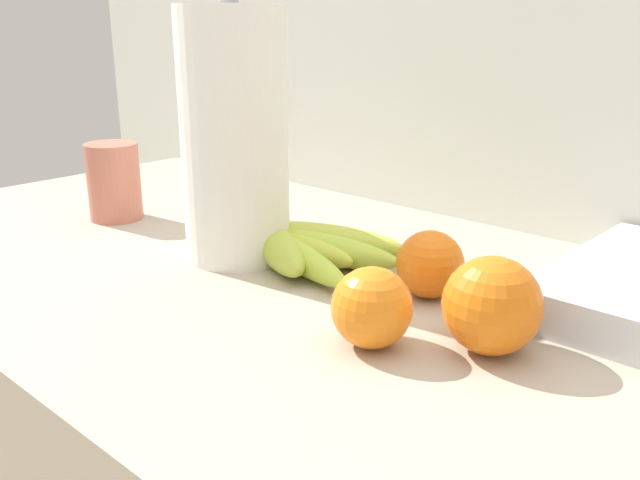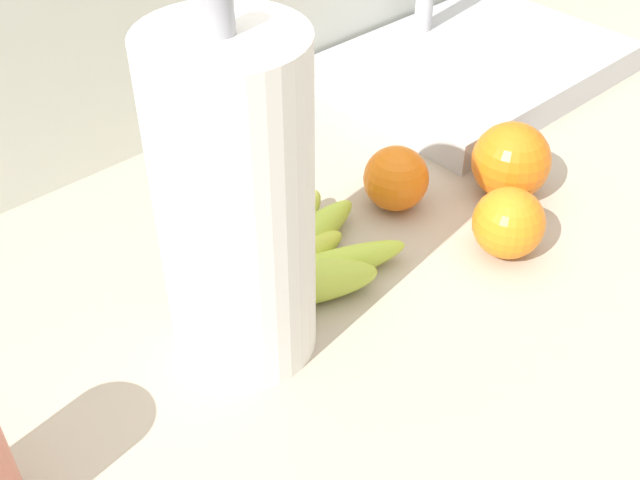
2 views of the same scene
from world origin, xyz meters
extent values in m
cube|color=silver|center=(0.00, 0.34, 0.65)|extent=(1.95, 0.06, 1.30)
ellipsoid|color=#AAC03F|center=(-0.18, 0.01, 0.89)|extent=(0.16, 0.11, 0.04)
ellipsoid|color=#AFCC3F|center=(-0.16, 0.01, 0.88)|extent=(0.21, 0.09, 0.03)
ellipsoid|color=#B8C63F|center=(-0.17, 0.03, 0.88)|extent=(0.16, 0.04, 0.03)
ellipsoid|color=#ADCA3F|center=(-0.15, 0.04, 0.89)|extent=(0.22, 0.08, 0.04)
ellipsoid|color=#B4C13F|center=(-0.16, 0.06, 0.89)|extent=(0.21, 0.12, 0.04)
sphere|color=orange|center=(0.00, 0.05, 0.90)|extent=(0.07, 0.07, 0.07)
sphere|color=orange|center=(0.02, -0.08, 0.90)|extent=(0.07, 0.07, 0.07)
sphere|color=orange|center=(0.10, -0.02, 0.91)|extent=(0.08, 0.08, 0.08)
cylinder|color=white|center=(-0.23, 0.00, 1.01)|extent=(0.12, 0.12, 0.28)
cylinder|color=gray|center=(-0.23, 0.00, 1.02)|extent=(0.02, 0.02, 0.31)
cylinder|color=#BF6A56|center=(-0.48, -0.01, 0.92)|extent=(0.07, 0.07, 0.10)
camera|label=1|loc=(0.34, -0.49, 1.13)|focal=38.21mm
camera|label=2|loc=(-0.50, -0.39, 1.36)|focal=44.17mm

